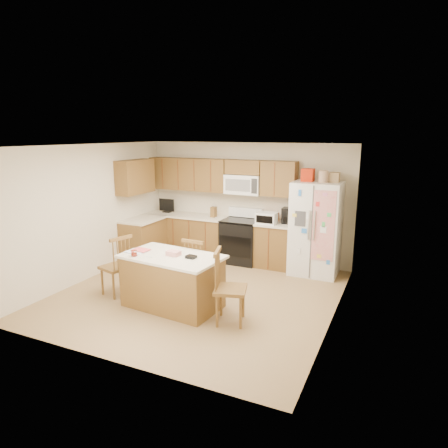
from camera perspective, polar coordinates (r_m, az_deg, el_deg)
The scene contains 9 objects.
ground at distance 6.95m, azimuth -3.71°, elevation -9.96°, with size 4.50×4.50×0.00m, color olive.
room_shell at distance 6.52m, azimuth -3.89°, elevation 1.78°, with size 4.60×4.60×2.52m.
cabinetry at distance 8.63m, azimuth -3.94°, elevation 0.97°, with size 3.36×1.56×2.15m.
stove at distance 8.46m, azimuth 2.45°, elevation -2.34°, with size 0.76×0.65×1.13m.
refrigerator at distance 7.85m, azimuth 12.99°, elevation -0.50°, with size 0.90×0.79×2.04m.
island at distance 6.38m, azimuth -7.38°, elevation -8.04°, with size 1.62×1.05×0.93m.
windsor_chair_left at distance 7.00m, azimuth -15.04°, elevation -5.91°, with size 0.53×0.54×1.04m.
windsor_chair_back at distance 6.81m, azimuth -3.81°, elevation -6.25°, with size 0.44×0.43×0.99m.
windsor_chair_right at distance 5.80m, azimuth 0.65°, elevation -9.23°, with size 0.56×0.57×1.09m.
Camera 1 is at (3.05, -5.63, 2.70)m, focal length 32.00 mm.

